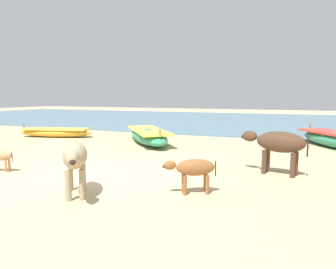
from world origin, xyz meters
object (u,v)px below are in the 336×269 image
(cow_adult_dark, at_px, (278,144))
(fishing_boat_4, at_px, (148,136))
(fishing_boat_3, at_px, (56,132))
(calf_far_brown, at_px, (194,169))
(cow_second_adult_dun, at_px, (75,158))
(calf_near_tan, at_px, (0,156))

(cow_adult_dark, bearing_deg, fishing_boat_4, -19.35)
(fishing_boat_3, relative_size, fishing_boat_4, 0.90)
(cow_adult_dark, relative_size, calf_far_brown, 1.63)
(calf_far_brown, bearing_deg, fishing_boat_4, -85.44)
(fishing_boat_4, bearing_deg, cow_second_adult_dun, -23.75)
(fishing_boat_4, distance_m, calf_near_tan, 5.89)
(calf_near_tan, relative_size, cow_second_adult_dun, 0.60)
(calf_near_tan, distance_m, calf_far_brown, 5.06)
(cow_second_adult_dun, bearing_deg, cow_adult_dark, 96.65)
(fishing_boat_4, bearing_deg, cow_adult_dark, 18.67)
(fishing_boat_3, relative_size, cow_second_adult_dun, 2.55)
(calf_near_tan, bearing_deg, cow_adult_dark, -170.77)
(fishing_boat_3, xyz_separation_m, calf_near_tan, (3.59, -5.78, 0.17))
(fishing_boat_3, xyz_separation_m, fishing_boat_4, (4.84, -0.03, 0.08))
(cow_adult_dark, relative_size, calf_near_tan, 1.92)
(fishing_boat_4, relative_size, calf_far_brown, 4.04)
(cow_adult_dark, height_order, calf_far_brown, cow_adult_dark)
(fishing_boat_4, bearing_deg, calf_far_brown, -4.54)
(fishing_boat_4, bearing_deg, calf_near_tan, -51.34)
(cow_adult_dark, xyz_separation_m, cow_second_adult_dun, (-3.38, -3.28, -0.02))
(cow_adult_dark, relative_size, cow_second_adult_dun, 1.14)
(cow_adult_dark, xyz_separation_m, calf_far_brown, (-1.38, -2.26, -0.26))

